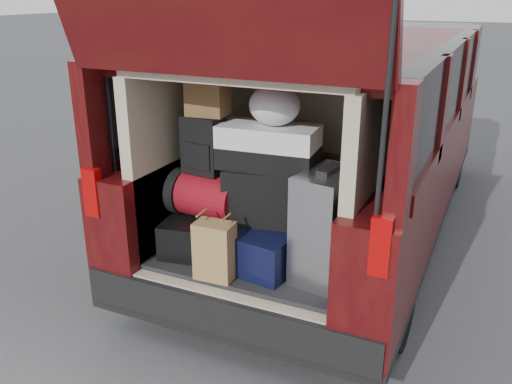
# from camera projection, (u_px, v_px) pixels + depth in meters

# --- Properties ---
(ground) EXTENTS (80.00, 80.00, 0.00)m
(ground) POSITION_uv_depth(u_px,v_px,m) (248.00, 342.00, 3.52)
(ground) COLOR #3C3C3F
(ground) RESTS_ON ground
(minivan) EXTENTS (1.90, 5.35, 2.77)m
(minivan) POSITION_uv_depth(u_px,v_px,m) (338.00, 139.00, 4.78)
(minivan) COLOR black
(minivan) RESTS_ON ground
(load_floor) EXTENTS (1.24, 1.05, 0.55)m
(load_floor) POSITION_uv_depth(u_px,v_px,m) (265.00, 286.00, 3.66)
(load_floor) COLOR black
(load_floor) RESTS_ON ground
(black_hardshell) EXTENTS (0.50, 0.63, 0.23)m
(black_hardshell) POSITION_uv_depth(u_px,v_px,m) (203.00, 230.00, 3.57)
(black_hardshell) COLOR black
(black_hardshell) RESTS_ON load_floor
(navy_hardshell) EXTENTS (0.54, 0.63, 0.25)m
(navy_hardshell) POSITION_uv_depth(u_px,v_px,m) (267.00, 243.00, 3.37)
(navy_hardshell) COLOR black
(navy_hardshell) RESTS_ON load_floor
(silver_roller) EXTENTS (0.34, 0.47, 0.65)m
(silver_roller) POSITION_uv_depth(u_px,v_px,m) (327.00, 226.00, 3.12)
(silver_roller) COLOR white
(silver_roller) RESTS_ON load_floor
(kraft_bag) EXTENTS (0.23, 0.16, 0.35)m
(kraft_bag) POSITION_uv_depth(u_px,v_px,m) (215.00, 251.00, 3.16)
(kraft_bag) COLOR #997345
(kraft_bag) RESTS_ON load_floor
(red_duffel) EXTENTS (0.48, 0.33, 0.29)m
(red_duffel) POSITION_uv_depth(u_px,v_px,m) (207.00, 195.00, 3.45)
(red_duffel) COLOR maroon
(red_duffel) RESTS_ON black_hardshell
(black_soft_case) EXTENTS (0.52, 0.37, 0.34)m
(black_soft_case) POSITION_uv_depth(u_px,v_px,m) (265.00, 195.00, 3.33)
(black_soft_case) COLOR black
(black_soft_case) RESTS_ON navy_hardshell
(backpack) EXTENTS (0.27, 0.18, 0.36)m
(backpack) POSITION_uv_depth(u_px,v_px,m) (204.00, 145.00, 3.35)
(backpack) COLOR black
(backpack) RESTS_ON red_duffel
(twotone_duffel) EXTENTS (0.61, 0.35, 0.26)m
(twotone_duffel) POSITION_uv_depth(u_px,v_px,m) (269.00, 147.00, 3.24)
(twotone_duffel) COLOR white
(twotone_duffel) RESTS_ON black_soft_case
(grocery_sack_lower) EXTENTS (0.25, 0.21, 0.21)m
(grocery_sack_lower) POSITION_uv_depth(u_px,v_px,m) (208.00, 98.00, 3.29)
(grocery_sack_lower) COLOR brown
(grocery_sack_lower) RESTS_ON backpack
(plastic_bag_center) EXTENTS (0.35, 0.34, 0.24)m
(plastic_bag_center) POSITION_uv_depth(u_px,v_px,m) (275.00, 105.00, 3.14)
(plastic_bag_center) COLOR silver
(plastic_bag_center) RESTS_ON twotone_duffel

